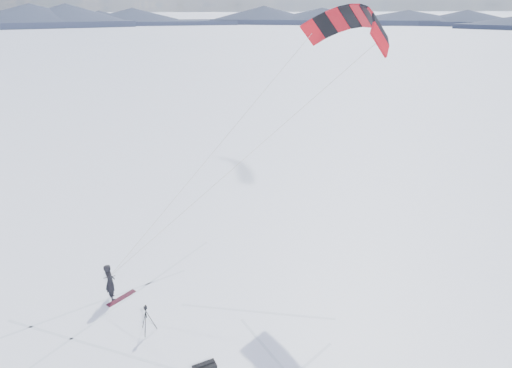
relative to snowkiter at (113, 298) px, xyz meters
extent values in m
plane|color=white|center=(2.19, -4.54, 0.00)|extent=(1800.00, 1800.00, 0.00)
cube|color=#1C2633|center=(190.28, 254.35, 1.93)|extent=(147.80, 124.57, 3.86)
cone|color=#1C2633|center=(190.28, 254.35, 3.86)|extent=(89.40, 89.40, 8.00)
cube|color=#1C2633|center=(101.07, 299.80, 1.93)|extent=(156.56, 89.15, 3.86)
cone|color=#1C2633|center=(101.07, 299.80, 3.86)|extent=(80.64, 80.64, 8.00)
cube|color=#1C2633|center=(2.19, 315.46, 1.93)|extent=(150.00, 45.00, 3.86)
cone|color=#1C2633|center=(2.19, 315.46, 3.86)|extent=(64.00, 64.00, 8.00)
cube|color=#1C2633|center=(-96.70, 299.80, 1.93)|extent=(156.56, 89.15, 3.86)
cone|color=#1C2633|center=(-96.70, 299.80, 3.86)|extent=(80.64, 80.64, 8.00)
cube|color=#B1BDD4|center=(0.59, -3.94, 0.00)|extent=(6.45, 7.79, 0.01)
cube|color=#B1BDD4|center=(2.29, -1.64, 0.00)|extent=(11.66, 3.07, 0.01)
cube|color=#B1BDD4|center=(5.69, -5.04, 0.00)|extent=(6.52, 4.83, 0.01)
cube|color=#B1BDD4|center=(7.39, -2.74, 0.00)|extent=(8.85, 4.87, 0.01)
imported|color=black|center=(0.00, 0.00, 0.00)|extent=(0.69, 0.82, 1.92)
cube|color=maroon|center=(0.42, -0.09, 0.02)|extent=(1.36, 1.22, 0.04)
cylinder|color=black|center=(1.97, -2.63, 0.56)|extent=(0.41, 0.11, 1.12)
cylinder|color=black|center=(1.66, -2.53, 0.56)|extent=(0.30, 0.33, 1.12)
cylinder|color=black|center=(1.72, -2.85, 0.56)|extent=(0.16, 0.40, 1.12)
cylinder|color=black|center=(1.79, -2.67, 0.93)|extent=(0.04, 0.04, 0.37)
cube|color=black|center=(1.79, -2.67, 1.18)|extent=(0.09, 0.09, 0.05)
cube|color=black|center=(1.79, -2.67, 1.27)|extent=(0.15, 0.12, 0.11)
cylinder|color=black|center=(1.79, -2.58, 1.27)|extent=(0.07, 0.11, 0.07)
cylinder|color=black|center=(4.04, -5.41, 0.36)|extent=(0.84, 0.30, 0.08)
cube|color=#B50D16|center=(12.29, -0.59, 11.85)|extent=(1.29, 0.81, 1.45)
cube|color=black|center=(12.59, 0.05, 12.21)|extent=(1.18, 0.90, 1.38)
cube|color=#B50D16|center=(12.77, 0.79, 12.49)|extent=(1.05, 0.95, 1.28)
cube|color=black|center=(12.81, 1.60, 12.66)|extent=(0.97, 0.96, 1.18)
cube|color=#B50D16|center=(12.72, 2.43, 12.72)|extent=(1.10, 0.96, 1.07)
cube|color=black|center=(12.50, 3.24, 12.66)|extent=(1.21, 0.94, 1.18)
cube|color=#B50D16|center=(12.16, 3.97, 12.49)|extent=(1.31, 0.88, 1.28)
cube|color=black|center=(11.72, 4.60, 12.21)|extent=(1.39, 0.79, 1.38)
cube|color=#B50D16|center=(11.21, 5.08, 11.85)|extent=(1.45, 0.66, 1.45)
cylinder|color=#949495|center=(6.15, -0.29, 6.54)|extent=(12.31, 0.61, 10.62)
cylinder|color=#949495|center=(5.61, 2.54, 6.54)|extent=(11.23, 5.10, 10.62)
cylinder|color=black|center=(0.00, 0.00, 1.24)|extent=(0.55, 0.13, 0.03)
camera|label=1|loc=(3.60, -18.06, 13.20)|focal=30.00mm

